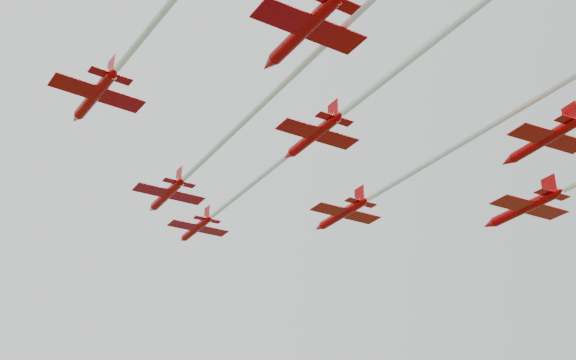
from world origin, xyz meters
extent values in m
cylinder|color=#AD0002|center=(-3.28, 18.39, 53.02)|extent=(3.14, 7.68, 1.00)
cone|color=#AD0002|center=(-4.60, 22.87, 53.02)|extent=(1.42, 1.85, 1.00)
cone|color=#AD0002|center=(-2.03, 14.16, 53.02)|extent=(1.18, 1.30, 0.91)
ellipsoid|color=black|center=(-3.79, 20.13, 53.38)|extent=(0.61, 0.93, 0.29)
cube|color=#AD0002|center=(-3.07, 17.69, 52.79)|extent=(8.33, 4.52, 0.09)
cube|color=#AD0002|center=(-2.28, 14.99, 53.02)|extent=(3.79, 2.07, 0.07)
cube|color=#AD0002|center=(-2.33, 15.17, 54.02)|extent=(0.55, 1.59, 1.81)
cylinder|color=silver|center=(4.51, -8.07, 52.97)|extent=(13.33, 43.66, 0.54)
cylinder|color=#AD0002|center=(-8.48, 1.97, 50.10)|extent=(3.09, 7.49, 0.97)
cone|color=#AD0002|center=(-9.79, 6.33, 50.10)|extent=(1.39, 1.81, 0.97)
cone|color=#AD0002|center=(-7.25, -2.15, 50.10)|extent=(1.15, 1.27, 0.89)
ellipsoid|color=black|center=(-8.99, 3.66, 50.46)|extent=(0.60, 0.91, 0.28)
cube|color=#AD0002|center=(-8.28, 1.29, 49.88)|extent=(8.12, 4.44, 0.09)
cube|color=#AD0002|center=(-7.49, -1.34, 50.10)|extent=(3.70, 2.03, 0.07)
cube|color=#AD0002|center=(-7.54, -1.17, 51.08)|extent=(0.54, 1.55, 1.77)
cylinder|color=silver|center=(-1.92, -19.98, 50.06)|extent=(10.90, 34.89, 0.53)
cylinder|color=#AD0002|center=(14.26, 9.15, 53.11)|extent=(3.67, 8.83, 1.15)
cone|color=#AD0002|center=(12.70, 14.30, 53.11)|extent=(1.64, 2.13, 1.15)
cone|color=#AD0002|center=(15.73, 4.30, 53.11)|extent=(1.36, 1.50, 1.04)
ellipsoid|color=black|center=(13.65, 11.15, 53.53)|extent=(0.71, 1.08, 0.33)
cube|color=#AD0002|center=(14.50, 8.35, 52.85)|extent=(9.59, 5.26, 0.10)
cube|color=#AD0002|center=(15.44, 5.25, 53.11)|extent=(4.36, 2.41, 0.08)
cube|color=#AD0002|center=(15.38, 5.45, 54.26)|extent=(0.64, 1.83, 2.09)
cylinder|color=silver|center=(22.81, -19.12, 53.06)|extent=(14.45, 45.92, 0.63)
cylinder|color=#AD0002|center=(-16.51, -14.75, 51.47)|extent=(3.74, 7.80, 1.03)
cone|color=#AD0002|center=(-18.19, -10.24, 51.47)|extent=(1.55, 1.93, 1.03)
cone|color=#AD0002|center=(-14.93, -18.99, 51.47)|extent=(1.27, 1.38, 0.93)
ellipsoid|color=black|center=(-17.16, -13.00, 51.85)|extent=(0.68, 0.97, 0.30)
cube|color=#AD0002|center=(-16.25, -15.45, 51.24)|extent=(8.55, 5.15, 0.09)
cube|color=#AD0002|center=(-15.24, -18.16, 51.47)|extent=(3.89, 2.36, 0.07)
cube|color=#AD0002|center=(-15.30, -17.99, 52.50)|extent=(0.68, 1.61, 1.87)
cylinder|color=#AD0002|center=(4.11, -13.32, 50.94)|extent=(3.24, 7.81, 1.02)
cone|color=#AD0002|center=(2.74, -8.77, 50.94)|extent=(1.45, 1.88, 1.02)
cone|color=#AD0002|center=(5.40, -17.61, 50.94)|extent=(1.20, 1.33, 0.92)
ellipsoid|color=black|center=(3.57, -11.55, 51.30)|extent=(0.62, 0.95, 0.30)
cube|color=#AD0002|center=(4.32, -14.03, 50.70)|extent=(8.47, 4.64, 0.09)
cube|color=#AD0002|center=(5.15, -16.77, 50.94)|extent=(3.86, 2.13, 0.07)
cube|color=#AD0002|center=(5.09, -16.59, 51.95)|extent=(0.57, 1.62, 1.85)
cylinder|color=#AD0002|center=(32.65, -2.99, 50.67)|extent=(3.64, 9.48, 1.23)
cone|color=#AD0002|center=(31.16, 2.56, 50.67)|extent=(1.71, 2.26, 1.23)
cone|color=#AD0002|center=(34.05, -8.22, 50.67)|extent=(1.42, 1.58, 1.12)
ellipsoid|color=black|center=(32.07, -0.84, 51.12)|extent=(0.73, 1.15, 0.36)
cube|color=#AD0002|center=(32.88, -3.86, 50.39)|extent=(10.23, 5.34, 0.11)
cube|color=#AD0002|center=(33.77, -7.20, 50.67)|extent=(4.66, 2.45, 0.09)
cube|color=#AD0002|center=(33.71, -6.98, 51.90)|extent=(0.63, 1.97, 2.23)
cylinder|color=#AD0002|center=(-1.47, -30.32, 49.74)|extent=(3.57, 8.26, 1.08)
cone|color=#AD0002|center=(-3.02, -25.52, 49.74)|extent=(1.56, 2.01, 1.08)
ellipsoid|color=black|center=(-2.07, -28.46, 50.13)|extent=(0.68, 1.01, 0.31)
cube|color=#AD0002|center=(-1.23, -31.07, 49.49)|extent=(8.99, 5.06, 0.10)
cube|color=#AD0002|center=(-0.31, -33.96, 49.74)|extent=(4.09, 2.32, 0.08)
cylinder|color=#AD0002|center=(25.29, -19.05, 50.15)|extent=(2.84, 8.15, 1.05)
cone|color=#AD0002|center=(24.19, -14.26, 50.15)|extent=(1.41, 1.91, 1.05)
ellipsoid|color=black|center=(24.86, -17.19, 50.53)|extent=(0.59, 0.97, 0.31)
cube|color=#AD0002|center=(25.46, -19.80, 49.91)|extent=(8.75, 4.30, 0.10)
cube|color=#AD0002|center=(26.12, -22.69, 50.15)|extent=(3.98, 1.97, 0.08)
cube|color=#AD0002|center=(26.08, -22.50, 51.20)|extent=(0.48, 1.70, 1.91)
camera|label=1|loc=(-12.91, -71.63, 16.64)|focal=45.00mm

